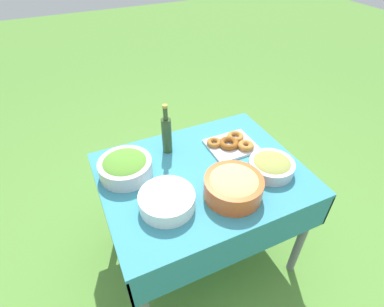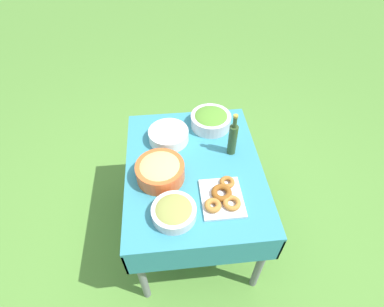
{
  "view_description": "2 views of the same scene",
  "coord_description": "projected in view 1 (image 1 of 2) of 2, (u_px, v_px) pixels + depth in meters",
  "views": [
    {
      "loc": [
        -0.57,
        -1.1,
        1.92
      ],
      "look_at": [
        -0.04,
        0.05,
        0.88
      ],
      "focal_mm": 28.0,
      "sensor_mm": 36.0,
      "label": 1
    },
    {
      "loc": [
        1.27,
        -0.14,
        2.24
      ],
      "look_at": [
        -0.06,
        -0.01,
        0.83
      ],
      "focal_mm": 28.0,
      "sensor_mm": 36.0,
      "label": 2
    }
  ],
  "objects": [
    {
      "name": "ground_plane",
      "position": [
        200.0,
        250.0,
        2.17
      ],
      "size": [
        14.0,
        14.0,
        0.0
      ],
      "primitive_type": "plane",
      "color": "#568C38"
    },
    {
      "name": "salad_bowl",
      "position": [
        125.0,
        166.0,
        1.64
      ],
      "size": [
        0.29,
        0.29,
        0.11
      ],
      "color": "silver",
      "rests_on": "picnic_table"
    },
    {
      "name": "olive_bowl",
      "position": [
        271.0,
        165.0,
        1.67
      ],
      "size": [
        0.25,
        0.25,
        0.09
      ],
      "color": "silver",
      "rests_on": "picnic_table"
    },
    {
      "name": "pasta_bowl",
      "position": [
        233.0,
        185.0,
        1.51
      ],
      "size": [
        0.3,
        0.3,
        0.13
      ],
      "color": "#E05B28",
      "rests_on": "picnic_table"
    },
    {
      "name": "olive_oil_bottle",
      "position": [
        167.0,
        134.0,
        1.76
      ],
      "size": [
        0.06,
        0.06,
        0.32
      ],
      "color": "#2D4723",
      "rests_on": "picnic_table"
    },
    {
      "name": "donut_platter",
      "position": [
        232.0,
        144.0,
        1.86
      ],
      "size": [
        0.31,
        0.26,
        0.05
      ],
      "color": "silver",
      "rests_on": "picnic_table"
    },
    {
      "name": "plate_stack",
      "position": [
        167.0,
        201.0,
        1.47
      ],
      "size": [
        0.28,
        0.28,
        0.08
      ],
      "color": "white",
      "rests_on": "picnic_table"
    },
    {
      "name": "picnic_table",
      "position": [
        202.0,
        186.0,
        1.75
      ],
      "size": [
        1.12,
        0.88,
        0.77
      ],
      "color": "teal",
      "rests_on": "ground_plane"
    }
  ]
}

